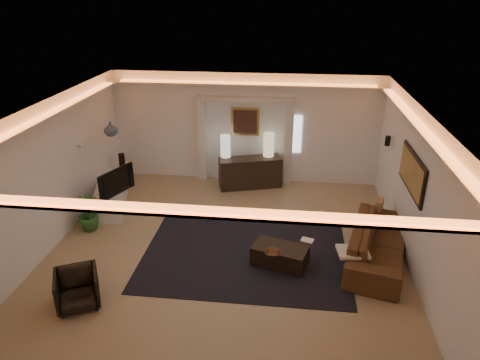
# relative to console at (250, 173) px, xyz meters

# --- Properties ---
(floor) EXTENTS (7.00, 7.00, 0.00)m
(floor) POSITION_rel_console_xyz_m (-0.18, -3.02, -0.40)
(floor) COLOR tan
(floor) RESTS_ON ground
(ceiling) EXTENTS (7.00, 7.00, 0.00)m
(ceiling) POSITION_rel_console_xyz_m (-0.18, -3.02, 2.50)
(ceiling) COLOR white
(ceiling) RESTS_ON ground
(wall_back) EXTENTS (7.00, 0.00, 7.00)m
(wall_back) POSITION_rel_console_xyz_m (-0.18, 0.48, 1.05)
(wall_back) COLOR white
(wall_back) RESTS_ON ground
(wall_front) EXTENTS (7.00, 0.00, 7.00)m
(wall_front) POSITION_rel_console_xyz_m (-0.18, -6.52, 1.05)
(wall_front) COLOR white
(wall_front) RESTS_ON ground
(wall_left) EXTENTS (0.00, 7.00, 7.00)m
(wall_left) POSITION_rel_console_xyz_m (-3.68, -3.02, 1.05)
(wall_left) COLOR white
(wall_left) RESTS_ON ground
(wall_right) EXTENTS (0.00, 7.00, 7.00)m
(wall_right) POSITION_rel_console_xyz_m (3.32, -3.02, 1.05)
(wall_right) COLOR white
(wall_right) RESTS_ON ground
(cove_soffit) EXTENTS (7.00, 7.00, 0.04)m
(cove_soffit) POSITION_rel_console_xyz_m (-0.18, -3.02, 2.22)
(cove_soffit) COLOR silver
(cove_soffit) RESTS_ON ceiling
(daylight_slit) EXTENTS (0.25, 0.03, 1.00)m
(daylight_slit) POSITION_rel_console_xyz_m (1.17, 0.46, 0.95)
(daylight_slit) COLOR white
(daylight_slit) RESTS_ON wall_back
(area_rug) EXTENTS (4.00, 3.00, 0.01)m
(area_rug) POSITION_rel_console_xyz_m (0.22, -3.22, -0.39)
(area_rug) COLOR black
(area_rug) RESTS_ON ground
(pilaster_left) EXTENTS (0.22, 0.20, 2.20)m
(pilaster_left) POSITION_rel_console_xyz_m (-1.33, 0.38, 0.70)
(pilaster_left) COLOR silver
(pilaster_left) RESTS_ON ground
(pilaster_right) EXTENTS (0.22, 0.20, 2.20)m
(pilaster_right) POSITION_rel_console_xyz_m (0.97, 0.38, 0.70)
(pilaster_right) COLOR silver
(pilaster_right) RESTS_ON ground
(alcove_header) EXTENTS (2.52, 0.20, 0.12)m
(alcove_header) POSITION_rel_console_xyz_m (-0.18, 0.38, 1.85)
(alcove_header) COLOR silver
(alcove_header) RESTS_ON wall_back
(painting_frame) EXTENTS (0.74, 0.04, 0.74)m
(painting_frame) POSITION_rel_console_xyz_m (-0.18, 0.45, 1.25)
(painting_frame) COLOR tan
(painting_frame) RESTS_ON wall_back
(painting_canvas) EXTENTS (0.62, 0.02, 0.62)m
(painting_canvas) POSITION_rel_console_xyz_m (-0.18, 0.43, 1.25)
(painting_canvas) COLOR #4C2D1E
(painting_canvas) RESTS_ON wall_back
(art_panel_frame) EXTENTS (0.04, 1.64, 0.74)m
(art_panel_frame) POSITION_rel_console_xyz_m (3.29, -2.72, 1.30)
(art_panel_frame) COLOR black
(art_panel_frame) RESTS_ON wall_right
(art_panel_gold) EXTENTS (0.02, 1.50, 0.62)m
(art_panel_gold) POSITION_rel_console_xyz_m (3.26, -2.72, 1.30)
(art_panel_gold) COLOR tan
(art_panel_gold) RESTS_ON wall_right
(wall_sconce) EXTENTS (0.12, 0.12, 0.22)m
(wall_sconce) POSITION_rel_console_xyz_m (3.20, -0.82, 1.28)
(wall_sconce) COLOR black
(wall_sconce) RESTS_ON wall_right
(wall_niche) EXTENTS (0.10, 0.55, 0.04)m
(wall_niche) POSITION_rel_console_xyz_m (-3.62, -1.62, 1.25)
(wall_niche) COLOR silver
(wall_niche) RESTS_ON wall_left
(console) EXTENTS (1.69, 0.94, 0.80)m
(console) POSITION_rel_console_xyz_m (0.00, 0.00, 0.00)
(console) COLOR black
(console) RESTS_ON ground
(lamp_left) EXTENTS (0.27, 0.27, 0.58)m
(lamp_left) POSITION_rel_console_xyz_m (-0.65, 0.04, 0.69)
(lamp_left) COLOR silver
(lamp_left) RESTS_ON console
(lamp_right) EXTENTS (0.36, 0.36, 0.62)m
(lamp_right) POSITION_rel_console_xyz_m (0.46, 0.23, 0.69)
(lamp_right) COLOR beige
(lamp_right) RESTS_ON console
(media_ledge) EXTENTS (1.34, 2.72, 0.49)m
(media_ledge) POSITION_rel_console_xyz_m (-3.33, -1.14, -0.18)
(media_ledge) COLOR silver
(media_ledge) RESTS_ON ground
(tv) EXTENTS (1.05, 0.53, 0.62)m
(tv) POSITION_rel_console_xyz_m (-3.00, -1.76, 0.36)
(tv) COLOR black
(tv) RESTS_ON media_ledge
(figurine) EXTENTS (0.21, 0.21, 0.43)m
(figurine) POSITION_rel_console_xyz_m (-3.33, -0.34, 0.24)
(figurine) COLOR black
(figurine) RESTS_ON media_ledge
(ginger_jar) EXTENTS (0.40, 0.40, 0.34)m
(ginger_jar) POSITION_rel_console_xyz_m (-3.17, -1.16, 1.44)
(ginger_jar) COLOR slate
(ginger_jar) RESTS_ON wall_niche
(plant) EXTENTS (0.57, 0.57, 0.79)m
(plant) POSITION_rel_console_xyz_m (-3.27, -2.65, -0.01)
(plant) COLOR #2C6127
(plant) RESTS_ON ground
(sofa) EXTENTS (2.65, 1.57, 0.73)m
(sofa) POSITION_rel_console_xyz_m (2.77, -3.12, -0.04)
(sofa) COLOR black
(sofa) RESTS_ON ground
(throw_blanket) EXTENTS (0.59, 0.51, 0.06)m
(throw_blanket) POSITION_rel_console_xyz_m (2.20, -3.75, 0.15)
(throw_blanket) COLOR beige
(throw_blanket) RESTS_ON sofa
(throw_pillow) EXTENTS (0.23, 0.37, 0.35)m
(throw_pillow) POSITION_rel_console_xyz_m (2.97, -1.93, 0.15)
(throw_pillow) COLOR #AE7B55
(throw_pillow) RESTS_ON sofa
(coffee_table) EXTENTS (1.13, 0.82, 0.38)m
(coffee_table) POSITION_rel_console_xyz_m (0.91, -3.50, -0.20)
(coffee_table) COLOR black
(coffee_table) RESTS_ON ground
(bowl) EXTENTS (0.30, 0.30, 0.07)m
(bowl) POSITION_rel_console_xyz_m (0.77, -3.78, 0.05)
(bowl) COLOR #472C17
(bowl) RESTS_ON coffee_table
(magazine) EXTENTS (0.27, 0.23, 0.03)m
(magazine) POSITION_rel_console_xyz_m (1.41, -3.22, 0.02)
(magazine) COLOR white
(magazine) RESTS_ON coffee_table
(armchair) EXTENTS (0.91, 0.92, 0.63)m
(armchair) POSITION_rel_console_xyz_m (-2.38, -5.04, -0.09)
(armchair) COLOR black
(armchair) RESTS_ON ground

